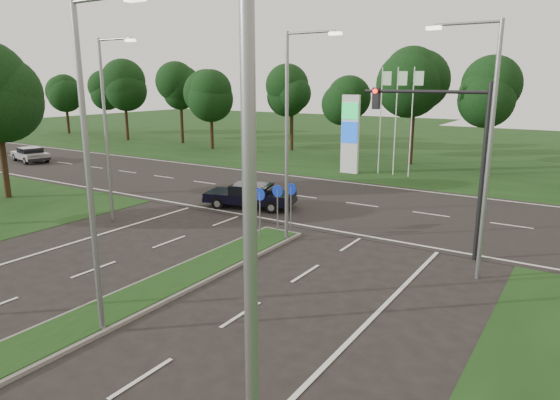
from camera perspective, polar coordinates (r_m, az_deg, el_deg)
The scene contains 14 objects.
verge_far at distance 58.92m, azimuth 20.57°, elevation 5.76°, with size 160.00×50.00×0.02m, color #153311.
cross_road at distance 29.73m, azimuth 7.58°, elevation -0.31°, with size 160.00×12.00×0.02m, color black.
median_kerb at distance 15.29m, azimuth -27.63°, elevation -15.27°, with size 2.00×26.00×0.12m, color slate.
streetlight_median_near at distance 13.96m, azimuth -20.71°, elevation 4.61°, with size 2.53×0.22×9.00m.
streetlight_median_far at distance 21.44m, azimuth 1.24°, elevation 8.27°, with size 2.53×0.22×9.00m.
streetlight_left_far at distance 26.15m, azimuth -19.08°, elevation 8.48°, with size 2.53×0.22×9.00m.
streetlight_right_far at distance 18.64m, azimuth 22.32°, elevation 6.49°, with size 2.53×0.22×9.00m.
streetlight_right_near at distance 5.71m, azimuth -5.03°, elevation -6.42°, with size 2.53×0.22×9.00m.
traffic_signal at distance 20.96m, azimuth 18.91°, elevation 6.26°, with size 5.10×0.42×7.00m.
median_signs at distance 22.85m, azimuth -0.42°, elevation 0.03°, with size 1.16×1.76×2.38m.
gas_pylon at distance 38.89m, azimuth 8.35°, elevation 7.68°, with size 5.80×1.26×8.00m.
treeline_far at distance 43.85m, azimuth 17.10°, elevation 12.64°, with size 6.00×6.00×9.90m.
navy_sedan at distance 28.22m, azimuth -3.40°, elevation 0.56°, with size 5.30×3.30×1.36m.
far_car_a at distance 49.64m, azimuth -26.65°, elevation 4.71°, with size 4.81×2.91×1.29m.
Camera 1 is at (12.10, -2.24, 7.01)m, focal length 32.00 mm.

